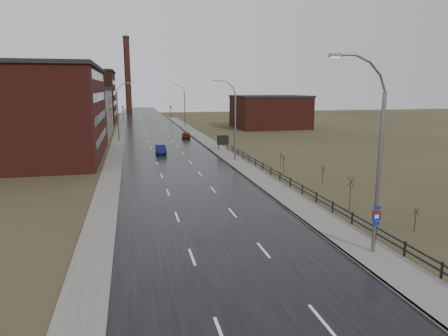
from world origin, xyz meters
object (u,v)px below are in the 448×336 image
streetlight_main (375,159)px  car_near (161,150)px  billboard (223,141)px  car_far (186,135)px

streetlight_main → car_near: size_ratio=2.80×
billboard → car_far: 18.97m
streetlight_main → car_near: streetlight_main is taller
billboard → streetlight_main: bearing=-90.8°
billboard → car_near: billboard is taller
billboard → car_far: billboard is taller
car_near → billboard: bearing=4.5°
streetlight_main → car_near: bearing=102.9°
streetlight_main → car_far: (-2.97, 61.71, -5.35)m
billboard → car_near: 10.40m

